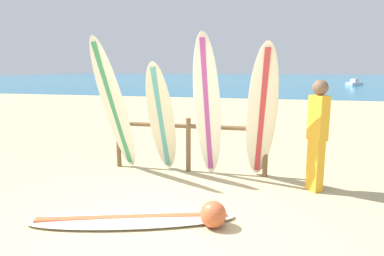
# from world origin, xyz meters

# --- Properties ---
(ground_plane) EXTENTS (120.00, 120.00, 0.00)m
(ground_plane) POSITION_xyz_m (0.00, 0.00, 0.00)
(ground_plane) COLOR tan
(ocean_water) EXTENTS (120.00, 80.00, 0.01)m
(ocean_water) POSITION_xyz_m (0.00, 58.00, 0.00)
(ocean_water) COLOR #196B93
(ocean_water) RESTS_ON ground
(surfboard_rack) EXTENTS (2.94, 0.09, 1.02)m
(surfboard_rack) POSITION_xyz_m (-0.12, 2.33, 0.66)
(surfboard_rack) COLOR brown
(surfboard_rack) RESTS_ON ground
(surfboard_leaning_far_left) EXTENTS (0.61, 1.19, 2.47)m
(surfboard_leaning_far_left) POSITION_xyz_m (-1.38, 1.88, 1.23)
(surfboard_leaning_far_left) COLOR white
(surfboard_leaning_far_left) RESTS_ON ground
(surfboard_leaning_left) EXTENTS (0.48, 0.91, 2.06)m
(surfboard_leaning_left) POSITION_xyz_m (-0.55, 2.04, 1.03)
(surfboard_leaning_left) COLOR beige
(surfboard_leaning_left) RESTS_ON ground
(surfboard_leaning_center_left) EXTENTS (0.54, 0.74, 2.52)m
(surfboard_leaning_center_left) POSITION_xyz_m (0.29, 2.02, 1.26)
(surfboard_leaning_center_left) COLOR white
(surfboard_leaning_center_left) RESTS_ON ground
(surfboard_leaning_center) EXTENTS (0.65, 1.15, 2.34)m
(surfboard_leaning_center) POSITION_xyz_m (1.22, 1.96, 1.17)
(surfboard_leaning_center) COLOR silver
(surfboard_leaning_center) RESTS_ON ground
(surfboard_lying_on_sand) EXTENTS (2.69, 1.35, 0.08)m
(surfboard_lying_on_sand) POSITION_xyz_m (-0.30, 0.08, 0.04)
(surfboard_lying_on_sand) COLOR white
(surfboard_lying_on_sand) RESTS_ON ground
(beachgoer_standing) EXTENTS (0.31, 0.33, 1.76)m
(beachgoer_standing) POSITION_xyz_m (2.08, 1.79, 0.97)
(beachgoer_standing) COLOR gold
(beachgoer_standing) RESTS_ON ground
(small_boat_offshore) EXTENTS (2.23, 2.68, 0.71)m
(small_boat_offshore) POSITION_xyz_m (10.13, 37.16, 0.26)
(small_boat_offshore) COLOR silver
(small_boat_offshore) RESTS_ON ocean_water
(beach_ball) EXTENTS (0.33, 0.33, 0.33)m
(beach_ball) POSITION_xyz_m (0.73, 0.18, 0.16)
(beach_ball) COLOR #CC5933
(beach_ball) RESTS_ON ground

